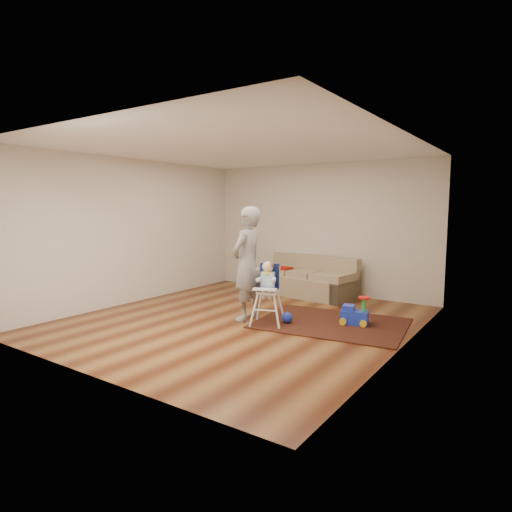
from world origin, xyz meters
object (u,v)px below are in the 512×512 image
Objects in this scene: sofa at (305,276)px; side_table at (272,279)px; toy_ball at (287,318)px; ride_on_toy at (355,310)px; high_chair at (268,294)px; adult at (247,264)px.

sofa is 0.97m from side_table.
toy_ball is (1.72, -2.29, -0.12)m from side_table.
ride_on_toy is 1.36m from high_chair.
high_chair is at bearing 77.79° from adult.
adult reaches higher than ride_on_toy.
ride_on_toy is (1.68, -1.55, -0.16)m from sofa.
high_chair reaches higher than toy_ball.
high_chair reaches higher than side_table.
adult is at bearing 149.59° from high_chair.
side_table is at bearing 100.89° from high_chair.
sofa is 4.89× the size of side_table.
adult is (-1.56, -0.65, 0.67)m from ride_on_toy.
adult reaches higher than sofa.
ride_on_toy is (2.61, -1.75, 0.02)m from side_table.
ride_on_toy is 0.44× the size of high_chair.
side_table is 2.71m from adult.
adult is at bearing -170.00° from toy_ball.
adult is (-0.67, -0.12, 0.81)m from toy_ball.
toy_ball is 0.17× the size of high_chair.
side_table is at bearing 135.20° from ride_on_toy.
side_table is (-0.94, 0.21, -0.18)m from sofa.
side_table is at bearing 126.99° from toy_ball.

